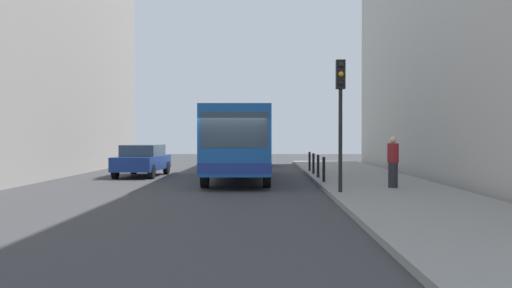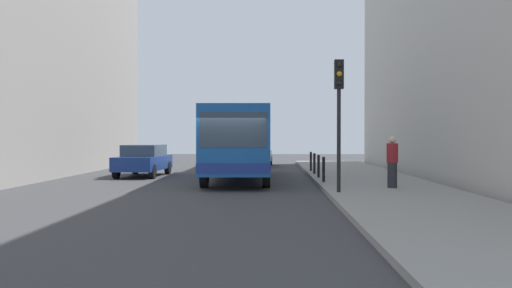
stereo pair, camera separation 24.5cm
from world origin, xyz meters
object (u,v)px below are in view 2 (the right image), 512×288
at_px(car_behind_bus, 256,154).
at_px(pedestrian_near_signal, 392,162).
at_px(traffic_light, 339,100).
at_px(bollard_far, 314,164).
at_px(car_beside_bus, 144,160).
at_px(bollard_mid, 319,166).
at_px(bus, 239,140).
at_px(bollard_farthest, 311,161).
at_px(bollard_near, 324,169).

xyz_separation_m(car_behind_bus, pedestrian_near_signal, (4.99, -16.02, 0.23)).
relative_size(traffic_light, pedestrian_near_signal, 2.37).
height_order(bollard_far, pedestrian_near_signal, pedestrian_near_signal).
distance_m(car_beside_bus, car_behind_bus, 10.11).
distance_m(bollard_mid, bollard_far, 2.28).
bearing_deg(bus, bollard_farthest, -133.04).
bearing_deg(pedestrian_near_signal, traffic_light, 143.51).
height_order(bus, bollard_near, bus).
bearing_deg(car_beside_bus, bollard_mid, 164.48).
bearing_deg(bus, traffic_light, 115.34).
distance_m(bollard_farthest, pedestrian_near_signal, 9.48).
relative_size(bus, car_beside_bus, 2.47).
distance_m(bus, bollard_mid, 3.65).
bearing_deg(car_beside_bus, bollard_farthest, -163.79).
bearing_deg(pedestrian_near_signal, car_behind_bus, 32.98).
height_order(car_behind_bus, bollard_near, car_behind_bus).
bearing_deg(bollard_mid, bus, 167.38).
bearing_deg(bollard_far, bollard_near, -90.00).
relative_size(car_beside_bus, bollard_farthest, 4.71).
relative_size(bus, bollard_near, 11.65).
distance_m(traffic_light, bollard_mid, 6.66).
relative_size(bollard_far, pedestrian_near_signal, 0.55).
bearing_deg(bollard_mid, bollard_farthest, 90.00).
bearing_deg(car_behind_bus, bollard_near, 103.95).
height_order(bollard_far, bollard_farthest, same).
relative_size(traffic_light, bollard_farthest, 4.32).
relative_size(car_behind_bus, bollard_far, 4.69).
bearing_deg(bus, car_beside_bus, -23.01).
xyz_separation_m(bollard_mid, bollard_far, (0.00, 2.28, 0.00)).
relative_size(car_behind_bus, bollard_near, 4.69).
bearing_deg(bollard_mid, bollard_near, -90.00).
bearing_deg(traffic_light, car_behind_bus, 99.72).
bearing_deg(bollard_far, pedestrian_near_signal, -73.38).
relative_size(bollard_farthest, pedestrian_near_signal, 0.55).
relative_size(traffic_light, bollard_near, 4.32).
xyz_separation_m(bollard_mid, bollard_farthest, (0.00, 4.55, 0.00)).
bearing_deg(traffic_light, pedestrian_near_signal, 37.82).
xyz_separation_m(bollard_farthest, pedestrian_near_signal, (2.08, -9.24, 0.39)).
distance_m(car_behind_bus, pedestrian_near_signal, 16.78).
bearing_deg(bollard_far, bus, -155.91).
xyz_separation_m(bollard_near, bollard_far, (0.00, 4.55, 0.00)).
bearing_deg(car_beside_bus, traffic_light, 135.04).
xyz_separation_m(bollard_near, bollard_mid, (0.00, 2.28, 0.00)).
relative_size(bus, bollard_mid, 11.65).
xyz_separation_m(car_beside_bus, car_behind_bus, (5.09, 8.74, 0.00)).
bearing_deg(pedestrian_near_signal, bollard_mid, 39.61).
height_order(bollard_near, bollard_far, same).
bearing_deg(car_behind_bus, bollard_far, 109.68).
bearing_deg(bollard_mid, car_behind_bus, 104.38).
bearing_deg(bollard_farthest, pedestrian_near_signal, -77.32).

